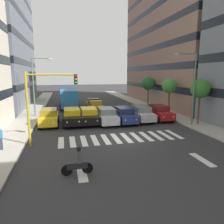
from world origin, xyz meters
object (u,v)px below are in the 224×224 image
object	(u,v)px
car_1	(142,113)
car_4	(89,116)
street_tree_0	(200,89)
street_tree_1	(170,86)
traffic_light_gantry	(42,97)
street_lamp_right	(36,81)
car_3	(107,116)
street_tree_2	(148,84)
car_2	(125,115)
car_5	(72,116)
motorcycle_with_rider	(78,163)
car_row2_0	(94,105)
car_row2_1	(95,106)
pedestrian_waiting	(0,138)
car_6	(49,117)
bus_behind_traffic	(69,96)
street_lamp_left	(191,82)
car_0	(159,112)

from	to	relation	value
car_1	car_4	bearing A→B (deg)	-0.31
street_tree_0	street_tree_1	size ratio (longest dim) A/B	1.01
traffic_light_gantry	street_lamp_right	distance (m)	11.36
car_3	street_tree_0	bearing A→B (deg)	164.39
street_tree_2	car_2	bearing A→B (deg)	55.70
car_5	motorcycle_with_rider	distance (m)	11.39
car_1	street_tree_1	world-z (taller)	street_tree_1
car_row2_0	car_1	bearing A→B (deg)	119.35
street_lamp_right	street_tree_2	xyz separation A→B (m)	(-16.88, -4.94, -0.74)
car_1	street_tree_1	distance (m)	6.25
car_5	street_tree_0	size ratio (longest dim) A/B	0.95
car_3	street_tree_2	bearing A→B (deg)	-131.09
car_row2_1	pedestrian_waiting	size ratio (longest dim) A/B	2.72
car_6	street_tree_1	xyz separation A→B (m)	(-15.05, -2.37, 2.89)
street_tree_2	traffic_light_gantry	bearing A→B (deg)	46.69
motorcycle_with_rider	street_tree_2	size ratio (longest dim) A/B	0.36
car_2	pedestrian_waiting	world-z (taller)	pedestrian_waiting
car_row2_0	street_tree_1	world-z (taller)	street_tree_1
bus_behind_traffic	car_4	bearing A→B (deg)	98.08
car_5	street_tree_0	world-z (taller)	street_tree_0
street_lamp_left	street_tree_2	bearing A→B (deg)	-95.31
car_3	car_4	distance (m)	1.94
street_lamp_left	street_lamp_right	world-z (taller)	street_lamp_left
car_3	car_5	world-z (taller)	same
car_6	pedestrian_waiting	world-z (taller)	pedestrian_waiting
bus_behind_traffic	car_5	bearing A→B (deg)	90.00
car_4	car_row2_0	distance (m)	7.89
car_5	car_6	bearing A→B (deg)	-6.04
street_tree_2	car_4	bearing A→B (deg)	42.32
car_5	motorcycle_with_rider	world-z (taller)	car_5
street_lamp_left	street_tree_1	distance (m)	6.31
street_tree_2	car_3	bearing A→B (deg)	48.91
car_2	car_6	xyz separation A→B (m)	(8.07, -0.72, 0.00)
car_row2_0	car_row2_1	bearing A→B (deg)	90.88
car_1	car_6	world-z (taller)	same
car_2	car_row2_1	distance (m)	7.34
car_4	street_lamp_left	distance (m)	11.07
car_1	car_row2_0	bearing A→B (deg)	-60.65
car_6	street_lamp_right	distance (m)	6.29
car_2	car_3	size ratio (longest dim) A/B	1.00
car_row2_1	street_tree_2	xyz separation A→B (m)	(-9.39, -3.55, 2.88)
street_tree_0	car_row2_0	bearing A→B (deg)	-48.51
street_lamp_right	street_tree_0	distance (m)	18.92
car_0	pedestrian_waiting	size ratio (longest dim) A/B	2.72
motorcycle_with_rider	car_row2_0	bearing A→B (deg)	-100.92
car_5	street_lamp_left	world-z (taller)	street_lamp_left
car_row2_0	street_tree_2	world-z (taller)	street_tree_2
car_0	street_lamp_left	bearing A→B (deg)	112.57
car_2	street_lamp_left	distance (m)	7.61
car_0	car_1	xyz separation A→B (m)	(2.28, 0.16, 0.00)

